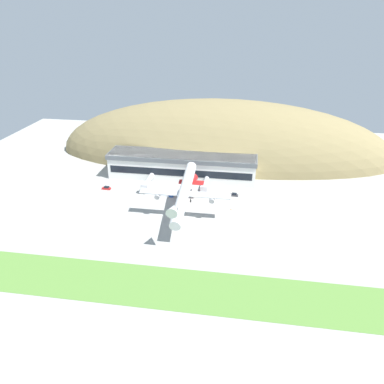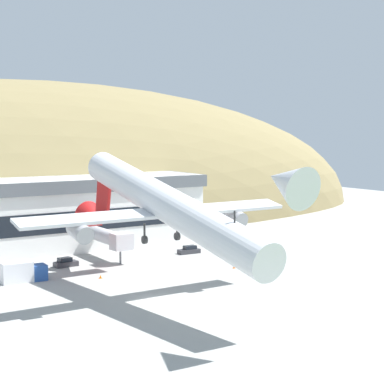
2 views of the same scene
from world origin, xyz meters
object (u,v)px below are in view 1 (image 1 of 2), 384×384
object	(u,v)px
jetway_1	(205,184)
cargo_airplane	(184,193)
service_car_1	(188,190)
service_car_2	(106,188)
fuel_truck	(166,193)
traffic_cone_1	(231,209)
service_car_0	(234,195)
traffic_cone_0	(187,201)
terminal_building	(182,164)
jetway_0	(148,182)

from	to	relation	value
jetway_1	cargo_airplane	size ratio (longest dim) A/B	0.26
cargo_airplane	service_car_1	xyz separation A→B (m)	(-3.25, 27.69, -12.21)
service_car_1	service_car_2	bearing A→B (deg)	-174.41
fuel_truck	traffic_cone_1	xyz separation A→B (m)	(32.83, -9.67, -1.20)
service_car_0	fuel_truck	size ratio (longest dim) A/B	0.61
traffic_cone_0	terminal_building	bearing A→B (deg)	104.33
service_car_1	traffic_cone_0	bearing A→B (deg)	-83.27
jetway_1	service_car_0	xyz separation A→B (m)	(15.03, -2.70, -3.38)
cargo_airplane	traffic_cone_1	xyz separation A→B (m)	(19.98, 11.17, -12.58)
jetway_0	cargo_airplane	size ratio (longest dim) A/B	0.30
service_car_1	cargo_airplane	bearing A→B (deg)	-83.30
terminal_building	jetway_0	size ratio (longest dim) A/B	4.97
jetway_0	jetway_1	size ratio (longest dim) A/B	1.18
jetway_0	service_car_2	size ratio (longest dim) A/B	3.52
cargo_airplane	fuel_truck	xyz separation A→B (m)	(-12.85, 20.84, -11.38)
jetway_0	fuel_truck	xyz separation A→B (m)	(11.37, -6.63, -2.51)
jetway_1	traffic_cone_1	bearing A→B (deg)	-50.62
jetway_0	cargo_airplane	bearing A→B (deg)	-48.60
terminal_building	service_car_2	xyz separation A→B (m)	(-36.27, -20.97, -7.12)
jetway_0	service_car_2	world-z (taller)	jetway_0
jetway_1	cargo_airplane	distance (m)	30.60
cargo_airplane	traffic_cone_0	xyz separation A→B (m)	(-1.94, 16.58, -12.58)
terminal_building	jetway_1	xyz separation A→B (m)	(14.63, -15.78, -3.82)
terminal_building	traffic_cone_0	size ratio (longest dim) A/B	139.31
service_car_0	fuel_truck	distance (m)	33.84
fuel_truck	traffic_cone_0	world-z (taller)	fuel_truck
jetway_1	traffic_cone_1	size ratio (longest dim) A/B	23.82
service_car_0	fuel_truck	bearing A→B (deg)	-171.13
cargo_airplane	traffic_cone_1	world-z (taller)	cargo_airplane
service_car_1	traffic_cone_1	world-z (taller)	service_car_1
service_car_2	traffic_cone_0	bearing A→B (deg)	-9.14
terminal_building	cargo_airplane	world-z (taller)	cargo_airplane
service_car_1	traffic_cone_0	size ratio (longest dim) A/B	7.04
jetway_0	service_car_1	xyz separation A→B (m)	(20.96, 0.22, -3.34)
jetway_1	traffic_cone_0	distance (m)	14.77
service_car_0	traffic_cone_0	world-z (taller)	service_car_0
jetway_1	traffic_cone_1	world-z (taller)	jetway_1
jetway_0	fuel_truck	world-z (taller)	jetway_0
service_car_1	fuel_truck	size ratio (longest dim) A/B	0.59
traffic_cone_0	service_car_2	bearing A→B (deg)	170.86
service_car_2	traffic_cone_1	size ratio (longest dim) A/B	7.95
jetway_0	traffic_cone_1	xyz separation A→B (m)	(44.19, -16.30, -3.71)
jetway_1	service_car_0	world-z (taller)	jetway_1
jetway_1	cargo_airplane	xyz separation A→B (m)	(-5.55, -28.75, 8.87)
service_car_0	service_car_2	xyz separation A→B (m)	(-65.93, -2.49, 0.07)
cargo_airplane	traffic_cone_1	distance (m)	26.12
jetway_0	service_car_2	bearing A→B (deg)	-169.53
terminal_building	service_car_0	distance (m)	35.67
service_car_0	service_car_1	xyz separation A→B (m)	(-23.83, 1.63, 0.04)
service_car_1	jetway_1	bearing A→B (deg)	6.91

